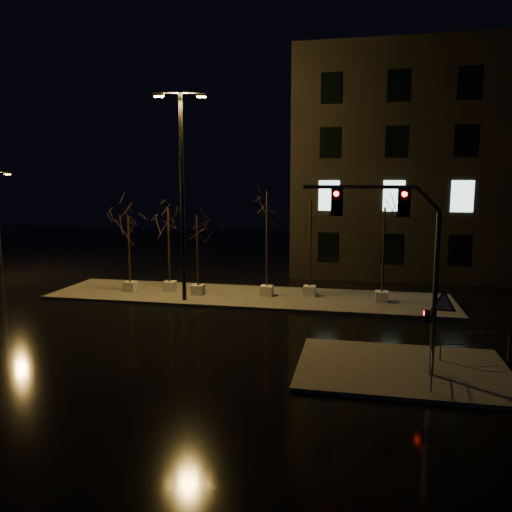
# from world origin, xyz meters

# --- Properties ---
(ground) EXTENTS (90.00, 90.00, 0.00)m
(ground) POSITION_xyz_m (0.00, 0.00, 0.00)
(ground) COLOR black
(ground) RESTS_ON ground
(median) EXTENTS (22.00, 5.00, 0.15)m
(median) POSITION_xyz_m (0.00, 6.00, 0.07)
(median) COLOR #46433E
(median) RESTS_ON ground
(sidewalk_corner) EXTENTS (7.00, 5.00, 0.15)m
(sidewalk_corner) POSITION_xyz_m (7.50, -3.50, 0.07)
(sidewalk_corner) COLOR #46433E
(sidewalk_corner) RESTS_ON ground
(building) EXTENTS (25.00, 12.00, 15.00)m
(building) POSITION_xyz_m (14.00, 18.00, 7.50)
(building) COLOR black
(building) RESTS_ON ground
(tree_0) EXTENTS (1.80, 1.80, 4.44)m
(tree_0) POSITION_xyz_m (-6.83, 5.72, 3.52)
(tree_0) COLOR beige
(tree_0) RESTS_ON median
(tree_1) EXTENTS (1.80, 1.80, 4.88)m
(tree_1) POSITION_xyz_m (-4.65, 6.27, 3.85)
(tree_1) COLOR beige
(tree_1) RESTS_ON median
(tree_2) EXTENTS (1.80, 1.80, 4.55)m
(tree_2) POSITION_xyz_m (-2.74, 5.63, 3.60)
(tree_2) COLOR beige
(tree_2) RESTS_ON median
(tree_3) EXTENTS (1.80, 1.80, 5.83)m
(tree_3) POSITION_xyz_m (1.05, 6.17, 4.58)
(tree_3) COLOR beige
(tree_3) RESTS_ON median
(tree_4) EXTENTS (1.80, 1.80, 5.35)m
(tree_4) POSITION_xyz_m (3.36, 6.59, 4.21)
(tree_4) COLOR beige
(tree_4) RESTS_ON median
(tree_5) EXTENTS (1.80, 1.80, 5.05)m
(tree_5) POSITION_xyz_m (7.20, 6.00, 3.99)
(tree_5) COLOR beige
(tree_5) RESTS_ON median
(traffic_signal_mast) EXTENTS (4.98, 0.50, 6.09)m
(traffic_signal_mast) POSITION_xyz_m (7.36, -3.94, 4.15)
(traffic_signal_mast) COLOR #5C5E64
(traffic_signal_mast) RESTS_ON sidewalk_corner
(streetlight_main) EXTENTS (2.65, 0.95, 10.69)m
(streetlight_main) POSITION_xyz_m (-3.05, 4.31, 6.32)
(streetlight_main) COLOR black
(streetlight_main) RESTS_ON median
(guard_rail_a) EXTENTS (2.39, 0.53, 1.05)m
(guard_rail_a) POSITION_xyz_m (10.00, -2.36, 0.83)
(guard_rail_a) COLOR #5C5E64
(guard_rail_a) RESTS_ON sidewalk_corner
(guard_rail_b) EXTENTS (0.25, 1.80, 0.86)m
(guard_rail_b) POSITION_xyz_m (8.26, -4.56, 0.70)
(guard_rail_b) COLOR #5C5E64
(guard_rail_b) RESTS_ON sidewalk_corner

